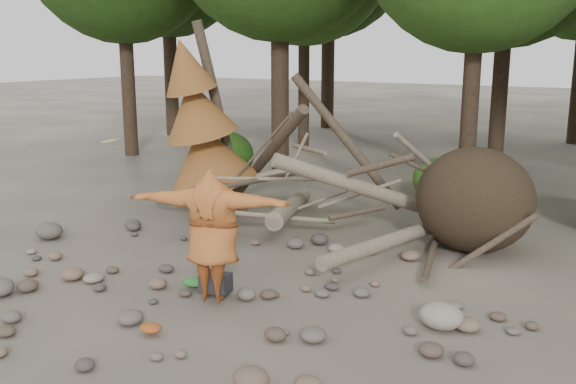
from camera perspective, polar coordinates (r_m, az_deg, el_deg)
The scene contains 12 objects.
ground at distance 10.07m, azimuth -5.85°, elevation -9.23°, with size 120.00×120.00×0.00m, color #514C44.
deadfall_pile at distance 12.50m, azimuth 13.60°, elevation -0.60°, with size 8.55×5.24×3.30m.
dead_conifer at distance 14.02m, azimuth -7.74°, elevation 5.86°, with size 2.06×2.16×4.35m.
bush_left at distance 18.65m, azimuth -5.81°, elevation 3.27°, with size 1.80×1.80×1.44m, color #234712.
bush_mid at distance 16.27m, azimuth 13.45°, elevation 1.02°, with size 1.40×1.40×1.12m, color #2E5A1A.
frisbee_thrower at distance 9.44m, azimuth -6.76°, elevation -3.86°, with size 2.77×1.47×2.41m.
backpack at distance 10.07m, azimuth -6.44°, elevation -8.34°, with size 0.45×0.30×0.30m, color black.
cloth_green at distance 10.39m, azimuth -8.38°, elevation -8.16°, with size 0.38×0.32×0.14m, color #2E712D.
cloth_orange at distance 8.93m, azimuth -12.13°, elevation -12.03°, with size 0.30×0.25×0.11m, color #9E481B.
boulder_front_right at distance 7.49m, azimuth -3.29°, elevation -16.24°, with size 0.43×0.38×0.26m, color brown.
boulder_mid_right at distance 9.14m, azimuth 13.47°, elevation -10.66°, with size 0.60×0.54×0.36m, color gray.
boulder_mid_left at distance 13.73m, azimuth -20.48°, elevation -3.24°, with size 0.57×0.51×0.34m, color #5A534C.
Camera 1 is at (5.76, -7.36, 3.74)m, focal length 40.00 mm.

